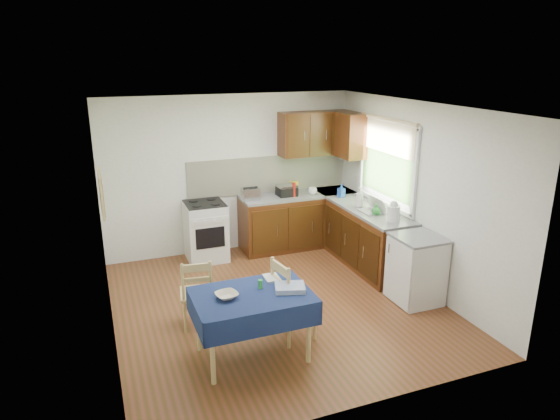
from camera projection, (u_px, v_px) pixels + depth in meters
name	position (u px, v px, depth m)	size (l,w,h in m)	color
floor	(277.00, 304.00, 6.41)	(4.20, 4.20, 0.00)	#513315
ceiling	(277.00, 107.00, 5.67)	(4.00, 4.20, 0.02)	white
wall_back	(230.00, 174.00, 7.91)	(4.00, 0.02, 2.50)	silver
wall_front	(366.00, 282.00, 4.17)	(4.00, 0.02, 2.50)	silver
wall_left	(103.00, 232.00, 5.35)	(0.02, 4.20, 2.50)	white
wall_right	(415.00, 195.00, 6.73)	(0.02, 4.20, 2.50)	silver
base_cabinets	(329.00, 229.00, 7.87)	(1.90, 2.30, 0.86)	#361809
worktop_back	(298.00, 195.00, 8.12)	(1.90, 0.60, 0.04)	slate
worktop_right	(370.00, 210.00, 7.31)	(0.60, 1.70, 0.04)	slate
worktop_corner	(334.00, 191.00, 8.34)	(0.60, 0.60, 0.04)	slate
splashback	(269.00, 174.00, 8.14)	(2.70, 0.02, 0.60)	white
upper_cabinets	(326.00, 134.00, 7.99)	(1.20, 0.85, 0.70)	#361809
stove	(206.00, 231.00, 7.71)	(0.60, 0.61, 0.92)	silver
window	(387.00, 157.00, 7.22)	(0.04, 1.48, 1.26)	#325623
fridge	(416.00, 269.00, 6.38)	(0.58, 0.60, 0.89)	silver
corkboard	(101.00, 193.00, 5.53)	(0.04, 0.62, 0.47)	tan
dining_table	(252.00, 303.00, 5.12)	(1.21, 0.82, 0.73)	#101A43
chair_far	(197.00, 291.00, 5.75)	(0.44, 0.44, 0.86)	tan
chair_near	(291.00, 298.00, 5.50)	(0.48, 0.48, 0.95)	tan
toaster	(250.00, 194.00, 7.75)	(0.27, 0.17, 0.21)	#ADADB1
sandwich_press	(287.00, 190.00, 7.99)	(0.30, 0.26, 0.18)	black
sauce_bottle	(294.00, 190.00, 7.91)	(0.05, 0.05, 0.23)	#B5180E
yellow_packet	(294.00, 187.00, 8.21)	(0.13, 0.09, 0.17)	gold
dish_rack	(377.00, 210.00, 7.19)	(0.46, 0.35, 0.22)	gray
kettle	(394.00, 212.00, 6.75)	(0.17, 0.17, 0.29)	silver
cup	(313.00, 191.00, 8.08)	(0.14, 0.14, 0.11)	white
soap_bottle_a	(360.00, 198.00, 7.35)	(0.12, 0.12, 0.30)	silver
soap_bottle_b	(341.00, 191.00, 7.90)	(0.10, 0.10, 0.21)	blue
soap_bottle_c	(376.00, 210.00, 7.01)	(0.13, 0.13, 0.16)	#23812B
plate_bowl	(227.00, 295.00, 5.00)	(0.22, 0.22, 0.05)	beige
book	(265.00, 279.00, 5.42)	(0.16, 0.22, 0.02)	white
spice_jar	(260.00, 284.00, 5.21)	(0.05, 0.05, 0.09)	green
tea_towel	(290.00, 288.00, 5.17)	(0.31, 0.24, 0.05)	navy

